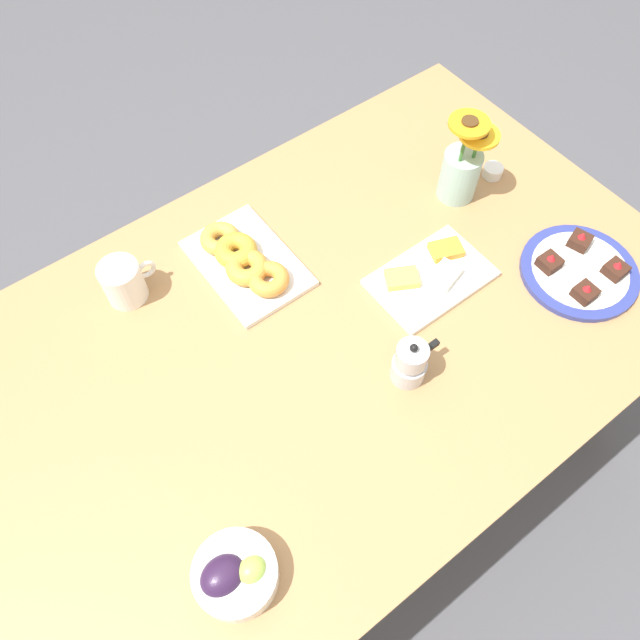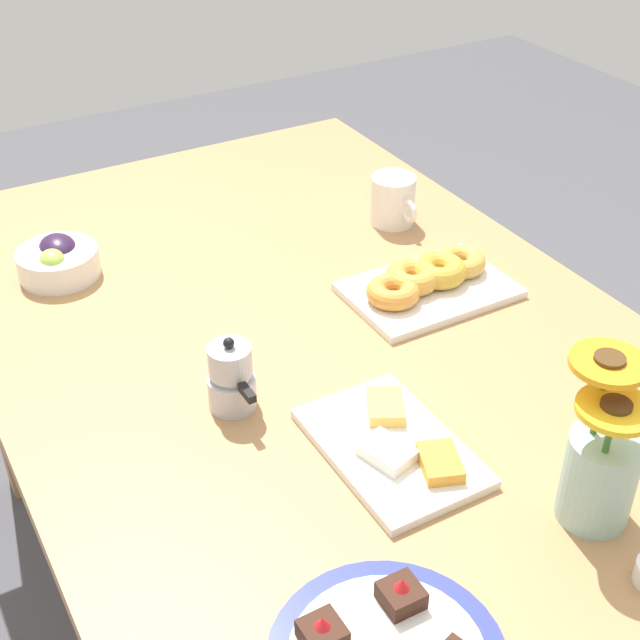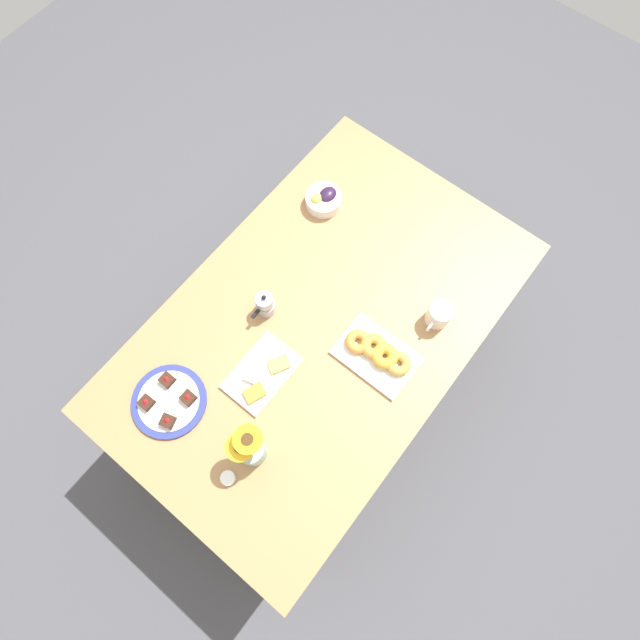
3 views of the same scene
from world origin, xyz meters
name	(u,v)px [view 2 (image 2 of 3)]	position (x,y,z in m)	size (l,w,h in m)	color
ground_plane	(320,630)	(0.00, 0.00, 0.00)	(6.00, 6.00, 0.00)	#4C4C51
dining_table	(320,382)	(0.00, 0.00, 0.65)	(1.60, 1.00, 0.74)	#A87A4C
coffee_mug	(393,200)	(-0.28, 0.32, 0.79)	(0.12, 0.09, 0.10)	white
grape_bowl	(58,260)	(-0.41, -0.30, 0.77)	(0.14, 0.14, 0.07)	white
cheese_platter	(394,446)	(0.27, -0.04, 0.75)	(0.26, 0.17, 0.03)	white
croissant_platter	(427,281)	(-0.03, 0.23, 0.76)	(0.19, 0.28, 0.05)	white
flower_vase	(600,467)	(0.49, 0.11, 0.82)	(0.12, 0.11, 0.24)	#99C1B7
moka_pot	(231,378)	(0.08, -0.19, 0.79)	(0.11, 0.07, 0.12)	#B7B7BC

